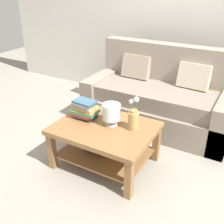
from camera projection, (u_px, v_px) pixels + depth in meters
name	position (u px, v px, depth m)	size (l,w,h in m)	color
ground_plane	(125.00, 149.00, 3.25)	(10.00, 10.00, 0.00)	gray
back_wall	(179.00, 16.00, 3.92)	(6.40, 0.12, 2.70)	beige
couch	(159.00, 99.00, 3.68)	(1.93, 0.90, 1.06)	gray
coffee_table	(104.00, 137.00, 2.87)	(1.02, 0.79, 0.47)	olive
book_stack_main	(85.00, 109.00, 2.93)	(0.28, 0.22, 0.20)	#2D333D
glass_hurricane_vase	(111.00, 112.00, 2.78)	(0.19, 0.19, 0.23)	silver
flower_pitcher	(133.00, 118.00, 2.70)	(0.11, 0.11, 0.36)	tan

